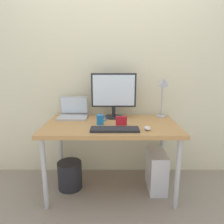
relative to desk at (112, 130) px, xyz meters
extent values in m
plane|color=gray|center=(0.00, 0.00, -0.68)|extent=(6.00, 6.00, 0.00)
cube|color=beige|center=(0.00, 0.43, 0.62)|extent=(4.40, 0.04, 2.60)
cube|color=#B7844C|center=(0.00, 0.00, 0.04)|extent=(1.34, 0.74, 0.04)
cylinder|color=#B2B2B7|center=(-0.61, -0.31, -0.33)|extent=(0.04, 0.04, 0.70)
cylinder|color=#B2B2B7|center=(0.61, -0.31, -0.33)|extent=(0.04, 0.04, 0.70)
cylinder|color=#B2B2B7|center=(-0.61, 0.31, -0.33)|extent=(0.04, 0.04, 0.70)
cylinder|color=#B2B2B7|center=(0.61, 0.31, -0.33)|extent=(0.04, 0.04, 0.70)
cylinder|color=#232328|center=(0.03, 0.24, 0.07)|extent=(0.20, 0.20, 0.01)
cylinder|color=#232328|center=(0.03, 0.24, 0.13)|extent=(0.04, 0.04, 0.11)
cube|color=#232328|center=(0.03, 0.24, 0.37)|extent=(0.49, 0.03, 0.37)
cube|color=white|center=(0.03, 0.22, 0.37)|extent=(0.45, 0.01, 0.33)
cube|color=#B2B2B7|center=(-0.43, 0.20, 0.07)|extent=(0.32, 0.22, 0.02)
cube|color=#B2B2B7|center=(-0.43, 0.33, 0.19)|extent=(0.32, 0.04, 0.21)
cube|color=white|center=(-0.43, 0.32, 0.19)|extent=(0.30, 0.03, 0.18)
cylinder|color=#B2B2B7|center=(0.57, 0.27, 0.07)|extent=(0.11, 0.11, 0.01)
cylinder|color=#B2B2B7|center=(0.57, 0.27, 0.26)|extent=(0.02, 0.02, 0.36)
cone|color=#B2B2B7|center=(0.57, 0.23, 0.47)|extent=(0.11, 0.14, 0.13)
cube|color=#232328|center=(0.03, -0.23, 0.08)|extent=(0.44, 0.14, 0.02)
ellipsoid|color=silver|center=(0.33, -0.21, 0.08)|extent=(0.06, 0.09, 0.03)
cylinder|color=#1E72BF|center=(-0.11, -0.03, 0.11)|extent=(0.07, 0.07, 0.10)
torus|color=#1E72BF|center=(-0.06, -0.03, 0.12)|extent=(0.05, 0.01, 0.05)
cube|color=red|center=(0.10, -0.07, 0.11)|extent=(0.11, 0.02, 0.09)
cube|color=silver|center=(0.49, 0.01, -0.47)|extent=(0.18, 0.36, 0.42)
cylinder|color=#232328|center=(-0.45, 0.02, -0.53)|extent=(0.26, 0.26, 0.30)
camera|label=1|loc=(0.01, -2.01, 0.65)|focal=33.01mm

